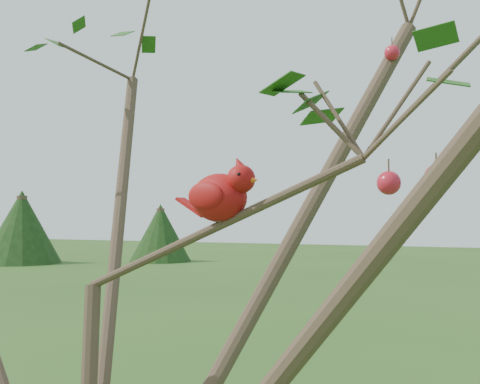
{
  "coord_description": "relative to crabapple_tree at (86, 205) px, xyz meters",
  "views": [
    {
      "loc": [
        0.76,
        -0.98,
        2.1
      ],
      "look_at": [
        0.31,
        0.06,
        2.15
      ],
      "focal_mm": 45.0,
      "sensor_mm": 36.0,
      "label": 1
    }
  ],
  "objects": [
    {
      "name": "crabapple_tree",
      "position": [
        0.0,
        0.0,
        0.0
      ],
      "size": [
        2.35,
        2.05,
        2.95
      ],
      "color": "#443024",
      "rests_on": "ground"
    },
    {
      "name": "distant_trees",
      "position": [
        -1.04,
        23.89,
        -0.46
      ],
      "size": [
        39.68,
        11.95,
        3.86
      ],
      "color": "#443024",
      "rests_on": "ground"
    },
    {
      "name": "cardinal",
      "position": [
        0.25,
        0.1,
        0.02
      ],
      "size": [
        0.19,
        0.11,
        0.14
      ],
      "rotation": [
        0.0,
        0.0,
        -0.23
      ],
      "color": "#B0130F",
      "rests_on": "ground"
    }
  ]
}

